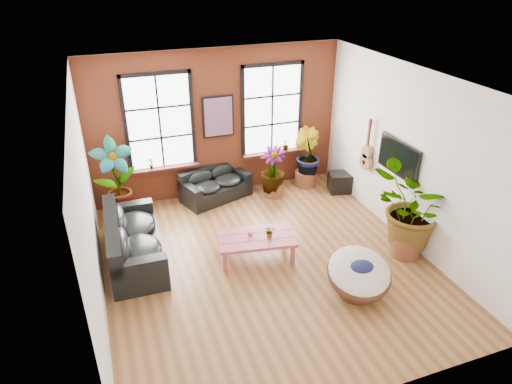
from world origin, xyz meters
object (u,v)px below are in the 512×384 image
(sofa_back, at_px, (215,185))
(papasan_chair, at_px, (359,274))
(coffee_table, at_px, (256,239))
(sofa_left, at_px, (131,242))

(sofa_back, xyz_separation_m, papasan_chair, (1.39, -4.29, 0.09))
(sofa_back, xyz_separation_m, coffee_table, (0.10, -2.66, 0.08))
(sofa_back, bearing_deg, papasan_chair, -91.07)
(sofa_back, height_order, coffee_table, sofa_back)
(sofa_left, relative_size, papasan_chair, 1.79)
(coffee_table, xyz_separation_m, papasan_chair, (1.29, -1.64, 0.01))
(coffee_table, bearing_deg, sofa_back, 101.70)
(sofa_back, relative_size, sofa_left, 0.77)
(coffee_table, relative_size, papasan_chair, 1.21)
(coffee_table, distance_m, papasan_chair, 2.08)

